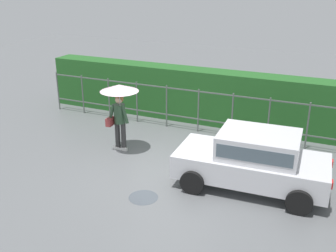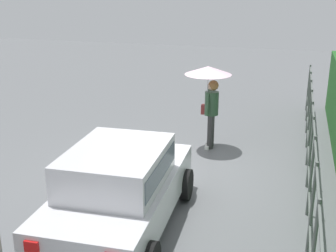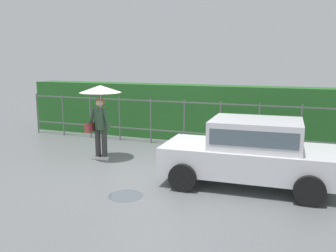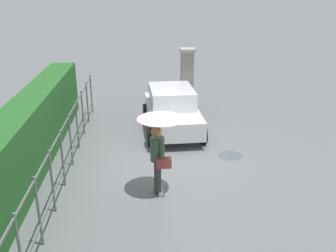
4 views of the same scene
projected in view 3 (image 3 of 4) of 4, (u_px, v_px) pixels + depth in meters
ground_plane at (148, 174)px, 8.84m from camera, size 40.00×40.00×0.00m
car at (251, 150)px, 7.91m from camera, size 3.81×2.01×1.48m
pedestrian at (100, 103)px, 9.81m from camera, size 1.13×1.13×2.08m
fence_section at (167, 120)px, 11.78m from camera, size 10.59×0.05×1.50m
hedge_row at (178, 112)px, 12.73m from camera, size 11.54×0.90×1.90m
puddle_near at (126, 196)px, 7.41m from camera, size 0.72×0.72×0.00m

